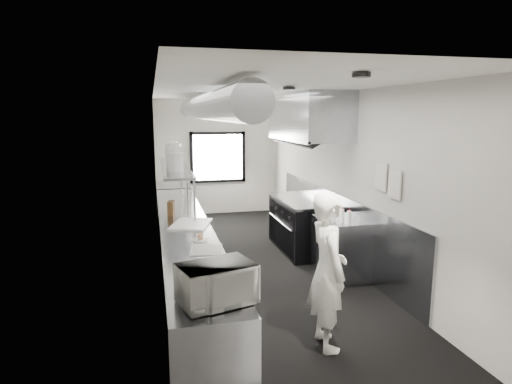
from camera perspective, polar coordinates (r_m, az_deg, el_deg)
floor at (r=7.09m, az=-0.00°, el=-9.88°), size 3.00×8.00×0.01m
ceiling at (r=6.67m, az=-0.01°, el=13.34°), size 3.00×8.00×0.01m
wall_back at (r=10.64m, az=-5.07°, el=4.60°), size 3.00×0.02×2.80m
wall_front at (r=3.10m, az=17.84°, el=-9.88°), size 3.00×0.02×2.80m
wall_left at (r=6.55m, az=-12.86°, el=0.86°), size 0.02×8.00×2.80m
wall_right at (r=7.23m, az=11.63°, el=1.77°), size 0.02×8.00×2.80m
wall_cladding at (r=7.66m, az=10.32°, el=-4.21°), size 0.03×5.50×1.10m
hvac_duct at (r=6.93m, az=-6.55°, el=11.09°), size 0.40×6.40×0.40m
service_window at (r=10.60m, az=-5.04°, el=4.59°), size 1.36×0.05×1.25m
exhaust_hood at (r=7.65m, az=6.87°, el=9.81°), size 0.81×2.20×0.88m
prep_counter at (r=6.31m, az=-9.23°, el=-8.28°), size 0.70×6.00×0.90m
pass_shelf at (r=7.54m, az=-10.67°, el=3.17°), size 0.45×3.00×0.68m
range at (r=7.88m, az=6.17°, el=-4.30°), size 0.88×1.60×0.94m
bottle_station at (r=6.68m, az=11.15°, el=-7.29°), size 0.65×0.80×0.90m
far_work_table at (r=9.88m, az=-10.90°, el=-1.55°), size 0.70×1.20×0.90m
notice_sheet_a at (r=6.14m, az=16.18°, el=1.97°), size 0.02×0.28×0.38m
notice_sheet_b at (r=5.85m, az=17.85°, el=0.99°), size 0.02×0.28×0.38m
line_cook at (r=4.63m, az=9.45°, el=-10.18°), size 0.43×0.63×1.67m
microwave at (r=3.65m, az=-5.27°, el=-11.95°), size 0.65×0.56×0.33m
deli_tub_a at (r=3.98m, az=-9.22°, el=-11.99°), size 0.16×0.16×0.09m
deli_tub_b at (r=4.39m, az=-8.97°, el=-9.76°), size 0.17×0.17×0.10m
newspaper at (r=5.04m, az=-6.54°, el=-7.56°), size 0.42×0.49×0.01m
small_plate at (r=5.40m, az=-7.37°, el=-6.34°), size 0.22×0.22×0.01m
pastry at (r=5.38m, az=-7.38°, el=-5.82°), size 0.09×0.09×0.09m
cutting_board at (r=6.18m, az=-8.57°, el=-4.19°), size 0.68×0.78×0.02m
knife_block at (r=6.82m, az=-11.15°, el=-2.09°), size 0.13×0.21×0.21m
plate_stack_a at (r=6.77m, az=-10.62°, el=3.93°), size 0.31×0.31×0.29m
plate_stack_b at (r=7.33m, az=-10.80°, el=4.51°), size 0.30×0.30×0.32m
plate_stack_c at (r=7.78m, az=-10.82°, el=4.97°), size 0.31×0.31×0.36m
plate_stack_d at (r=8.29m, az=-11.12°, el=5.28°), size 0.26×0.26×0.36m
squeeze_bottle_a at (r=6.24m, az=12.19°, el=-3.35°), size 0.07×0.07×0.20m
squeeze_bottle_b at (r=6.35m, az=11.28°, el=-3.09°), size 0.08×0.08×0.20m
squeeze_bottle_c at (r=6.58m, az=10.98°, el=-2.74°), size 0.07×0.07×0.17m
squeeze_bottle_d at (r=6.67m, az=10.18°, el=-2.56°), size 0.06×0.06×0.16m
squeeze_bottle_e at (r=6.78m, az=9.52°, el=-2.18°), size 0.08×0.08×0.20m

